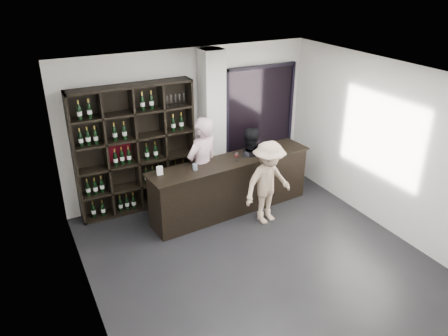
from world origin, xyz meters
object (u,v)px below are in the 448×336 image
wine_shelf (136,150)px  taster_pink (202,167)px  tasting_counter (231,185)px  customer (268,183)px  taster_black (248,166)px

wine_shelf → taster_pink: size_ratio=1.28×
wine_shelf → tasting_counter: bearing=-30.6°
tasting_counter → customer: customer is taller
wine_shelf → taster_black: bearing=-20.0°
wine_shelf → tasting_counter: (1.50, -0.89, -0.68)m
customer → taster_pink: bearing=128.9°
customer → wine_shelf: bearing=132.0°
taster_pink → taster_black: size_ratio=1.23×
tasting_counter → taster_black: (0.46, 0.17, 0.24)m
tasting_counter → taster_black: size_ratio=2.07×
tasting_counter → customer: size_ratio=2.05×
tasting_counter → taster_pink: 0.67m
tasting_counter → taster_black: 0.55m
taster_pink → customer: (0.90, -0.80, -0.17)m
taster_black → customer: bearing=101.9°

